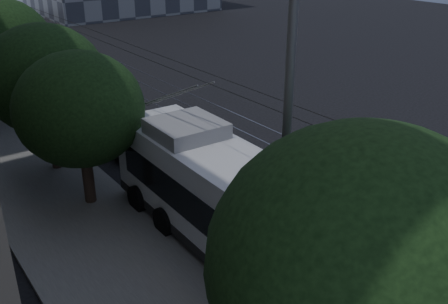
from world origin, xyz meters
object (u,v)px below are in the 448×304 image
Objects in this scene: pickup_silver at (126,132)px; streetlamp_near at (302,113)px; car_white_b at (33,79)px; car_white_a at (79,111)px; car_white_c at (6,64)px; trolleybus at (238,210)px.

pickup_silver is 15.90m from streetlamp_near.
car_white_b is 0.41× the size of streetlamp_near.
car_white_c reaches higher than car_white_a.
car_white_b is at bearing -107.11° from car_white_c.
car_white_c is at bearing 90.84° from trolleybus.
car_white_a is at bearing 103.03° from pickup_silver.
streetlamp_near reaches higher than car_white_a.
streetlamp_near is (-2.47, -14.63, 5.71)m from pickup_silver.
trolleybus is 3.18× the size of car_white_c.
pickup_silver is at bearing 80.43° from streetlamp_near.
trolleybus is at bearing -98.65° from car_white_b.
car_white_c is at bearing 87.58° from streetlamp_near.
pickup_silver is at bearing -73.35° from car_white_a.
trolleybus is 2.55× the size of pickup_silver.
trolleybus reaches higher than car_white_a.
trolleybus is 11.01m from pickup_silver.
trolleybus is 15.60m from car_white_a.
trolleybus is 3.02× the size of car_white_b.
streetlamp_near is at bearing -107.06° from trolleybus.
car_white_a is 20.21m from streetlamp_near.
car_white_b is 1.05× the size of car_white_c.
trolleybus reaches higher than pickup_silver.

